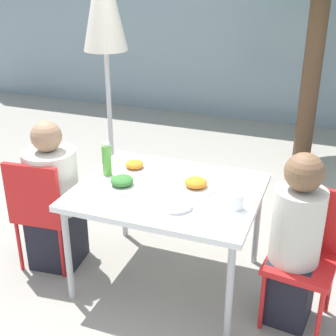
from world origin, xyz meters
TOP-DOWN VIEW (x-y plane):
  - ground_plane at (0.00, 0.00)m, footprint 24.00×24.00m
  - building_facade at (0.00, 3.91)m, footprint 10.00×0.20m
  - dining_table at (0.00, 0.00)m, footprint 1.20×0.96m
  - chair_left at (-0.89, -0.17)m, footprint 0.44×0.44m
  - person_left at (-0.85, -0.09)m, footprint 0.38×0.38m
  - chair_right at (0.91, -0.03)m, footprint 0.45×0.45m
  - person_right at (0.85, -0.10)m, footprint 0.30×0.30m
  - closed_umbrella at (-0.98, 1.07)m, footprint 0.38×0.38m
  - plate_0 at (0.17, 0.07)m, footprint 0.27×0.27m
  - plate_1 at (-0.30, -0.08)m, footprint 0.28×0.28m
  - plate_2 at (-0.33, 0.20)m, footprint 0.24×0.24m
  - bottle at (-0.47, 0.05)m, footprint 0.07×0.07m
  - drinking_cup at (0.49, -0.10)m, footprint 0.08×0.08m
  - salad_bowl at (0.13, -0.22)m, footprint 0.19×0.19m

SIDE VIEW (x-z plane):
  - ground_plane at x=0.00m, z-range 0.00..0.00m
  - chair_left at x=-0.89m, z-range 0.08..0.95m
  - chair_right at x=0.91m, z-range 0.08..0.95m
  - person_left at x=-0.85m, z-range -0.04..1.08m
  - person_right at x=0.85m, z-range -0.02..1.13m
  - dining_table at x=0.00m, z-range 0.31..1.03m
  - salad_bowl at x=0.13m, z-range 0.73..0.77m
  - plate_2 at x=-0.33m, z-range 0.72..0.79m
  - plate_0 at x=0.17m, z-range 0.72..0.79m
  - plate_1 at x=-0.30m, z-range 0.72..0.79m
  - drinking_cup at x=0.49m, z-range 0.73..0.82m
  - bottle at x=-0.47m, z-range 0.72..0.96m
  - building_facade at x=0.00m, z-range 0.00..3.00m
  - closed_umbrella at x=-0.98m, z-range 0.59..2.86m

